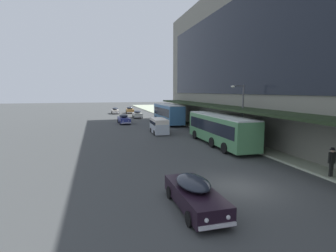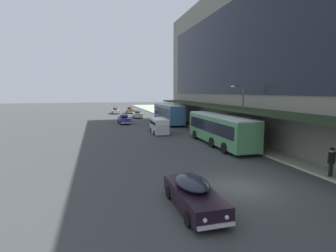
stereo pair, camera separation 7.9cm
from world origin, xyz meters
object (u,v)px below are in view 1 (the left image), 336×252
object	(u,v)px
sedan_second_near	(124,119)
pedestrian_at_kerb	(332,161)
transit_bus_kerbside_front	(220,128)
fire_hydrant	(251,143)
sedan_lead_near	(130,110)
sedan_second_mid	(115,111)
transit_bus_kerbside_rear	(168,113)
sedan_oncoming_front	(194,193)
vw_van	(159,125)
sedan_far_back	(137,114)
street_lamp	(241,109)

from	to	relation	value
sedan_second_near	pedestrian_at_kerb	xyz separation A→B (m)	(9.58, -32.37, 0.37)
transit_bus_kerbside_front	sedan_second_near	distance (m)	22.28
transit_bus_kerbside_front	fire_hydrant	size ratio (longest dim) A/B	16.42
sedan_lead_near	sedan_second_mid	bearing A→B (deg)	-176.56
transit_bus_kerbside_rear	sedan_second_near	bearing A→B (deg)	160.19
sedan_oncoming_front	pedestrian_at_kerb	distance (m)	10.04
transit_bus_kerbside_front	pedestrian_at_kerb	world-z (taller)	transit_bus_kerbside_front
sedan_second_near	transit_bus_kerbside_rear	bearing A→B (deg)	-19.81
transit_bus_kerbside_front	sedan_second_near	world-z (taller)	transit_bus_kerbside_front
fire_hydrant	vw_van	bearing A→B (deg)	120.74
transit_bus_kerbside_rear	sedan_lead_near	size ratio (longest dim) A/B	2.12
transit_bus_kerbside_rear	sedan_second_near	world-z (taller)	transit_bus_kerbside_rear
sedan_far_back	sedan_second_near	bearing A→B (deg)	-112.54
sedan_lead_near	street_lamp	xyz separation A→B (m)	(5.83, -42.50, 2.88)
transit_bus_kerbside_front	sedan_far_back	distance (m)	30.20
sedan_lead_near	street_lamp	bearing A→B (deg)	-82.19
sedan_second_near	vw_van	bearing A→B (deg)	-74.58
vw_van	sedan_oncoming_front	bearing A→B (deg)	-99.30
sedan_second_mid	street_lamp	xyz separation A→B (m)	(9.51, -42.28, 2.93)
sedan_second_near	pedestrian_at_kerb	size ratio (longest dim) A/B	2.66
vw_van	fire_hydrant	world-z (taller)	vw_van
vw_van	fire_hydrant	size ratio (longest dim) A/B	6.57
sedan_oncoming_front	sedan_second_mid	bearing A→B (deg)	89.62
sedan_second_mid	fire_hydrant	distance (m)	44.87
sedan_second_mid	sedan_oncoming_front	world-z (taller)	sedan_second_mid
transit_bus_kerbside_front	fire_hydrant	xyz separation A→B (m)	(2.32, -2.08, -1.29)
transit_bus_kerbside_rear	sedan_second_mid	xyz separation A→B (m)	(-7.13, 23.35, -1.14)
sedan_second_mid	sedan_lead_near	distance (m)	3.69
transit_bus_kerbside_rear	sedan_oncoming_front	distance (m)	32.33
sedan_oncoming_front	pedestrian_at_kerb	size ratio (longest dim) A/B	2.65
street_lamp	transit_bus_kerbside_rear	bearing A→B (deg)	97.17
transit_bus_kerbside_rear	sedan_far_back	distance (m)	12.15
transit_bus_kerbside_front	sedan_second_near	xyz separation A→B (m)	(-7.55, 20.94, -0.98)
transit_bus_kerbside_front	street_lamp	bearing A→B (deg)	-16.18
sedan_oncoming_front	fire_hydrant	xyz separation A→B (m)	(10.19, 11.00, -0.24)
sedan_oncoming_front	sedan_second_near	xyz separation A→B (m)	(0.31, 34.02, 0.07)
sedan_oncoming_front	transit_bus_kerbside_front	bearing A→B (deg)	58.99
fire_hydrant	sedan_lead_near	bearing A→B (deg)	97.94
sedan_far_back	fire_hydrant	size ratio (longest dim) A/B	6.20
sedan_lead_near	fire_hydrant	xyz separation A→B (m)	(6.13, -44.00, -0.33)
sedan_second_mid	sedan_second_near	distance (m)	20.76
vw_van	fire_hydrant	distance (m)	12.88
transit_bus_kerbside_front	sedan_far_back	world-z (taller)	transit_bus_kerbside_front
sedan_second_near	transit_bus_kerbside_front	bearing A→B (deg)	-70.16
sedan_oncoming_front	vw_van	xyz separation A→B (m)	(3.61, 22.06, 0.36)
transit_bus_kerbside_rear	pedestrian_at_kerb	size ratio (longest dim) A/B	5.45
transit_bus_kerbside_rear	sedan_second_near	size ratio (longest dim) A/B	2.05
sedan_second_mid	transit_bus_kerbside_front	bearing A→B (deg)	-79.80
sedan_far_back	vw_van	bearing A→B (deg)	-91.19
fire_hydrant	street_lamp	bearing A→B (deg)	101.57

